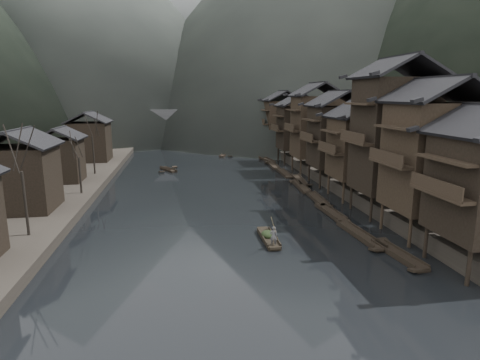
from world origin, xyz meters
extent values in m
plane|color=black|center=(0.00, 0.00, 0.00)|extent=(300.00, 300.00, 0.00)
cube|color=#2D2823|center=(35.00, 40.00, 0.90)|extent=(40.00, 200.00, 1.80)
cube|color=#2D2823|center=(-35.00, 40.00, 0.60)|extent=(40.00, 200.00, 1.20)
cylinder|color=black|center=(14.20, -10.40, 1.30)|extent=(0.30, 0.30, 2.90)
cylinder|color=black|center=(14.20, -5.60, 1.30)|extent=(0.30, 0.30, 2.90)
cylinder|color=black|center=(16.95, -5.60, 1.30)|extent=(0.30, 0.30, 2.90)
cube|color=black|center=(13.30, -8.00, 5.82)|extent=(1.20, 5.70, 0.25)
cylinder|color=black|center=(14.20, -3.40, 1.30)|extent=(0.30, 0.30, 2.90)
cylinder|color=black|center=(14.20, 1.40, 1.30)|extent=(0.30, 0.30, 2.90)
cylinder|color=black|center=(16.95, -3.40, 1.30)|extent=(0.30, 0.30, 2.90)
cylinder|color=black|center=(16.95, 1.40, 1.30)|extent=(0.30, 0.30, 2.90)
cube|color=black|center=(17.30, -1.00, 7.24)|extent=(7.00, 6.00, 9.28)
cube|color=black|center=(13.30, -1.00, 6.78)|extent=(1.20, 5.70, 0.25)
cylinder|color=black|center=(14.20, 3.60, 1.30)|extent=(0.30, 0.30, 2.90)
cylinder|color=black|center=(14.20, 8.40, 1.30)|extent=(0.30, 0.30, 2.90)
cylinder|color=black|center=(16.95, 3.60, 1.30)|extent=(0.30, 0.30, 2.90)
cylinder|color=black|center=(16.95, 8.40, 1.30)|extent=(0.30, 0.30, 2.90)
cube|color=black|center=(17.30, 6.00, 8.40)|extent=(7.00, 6.00, 11.59)
cube|color=black|center=(13.30, 6.00, 7.82)|extent=(1.20, 5.70, 0.25)
cylinder|color=black|center=(14.20, 10.60, 1.30)|extent=(0.30, 0.30, 2.90)
cylinder|color=black|center=(14.20, 15.40, 1.30)|extent=(0.30, 0.30, 2.90)
cylinder|color=black|center=(16.95, 10.60, 1.30)|extent=(0.30, 0.30, 2.90)
cylinder|color=black|center=(16.95, 15.40, 1.30)|extent=(0.30, 0.30, 2.90)
cube|color=black|center=(17.30, 13.00, 6.22)|extent=(7.00, 6.00, 7.25)
cube|color=black|center=(13.30, 13.00, 5.86)|extent=(1.20, 5.70, 0.25)
cylinder|color=black|center=(14.20, 18.60, 1.30)|extent=(0.30, 0.30, 2.90)
cylinder|color=black|center=(14.20, 23.40, 1.30)|extent=(0.30, 0.30, 2.90)
cylinder|color=black|center=(16.95, 18.60, 1.30)|extent=(0.30, 0.30, 2.90)
cylinder|color=black|center=(16.95, 23.40, 1.30)|extent=(0.30, 0.30, 2.90)
cube|color=black|center=(17.30, 21.00, 6.79)|extent=(7.00, 6.00, 8.39)
cube|color=black|center=(13.30, 21.00, 6.37)|extent=(1.20, 5.70, 0.25)
cylinder|color=black|center=(14.20, 27.60, 1.30)|extent=(0.30, 0.30, 2.90)
cylinder|color=black|center=(14.20, 32.40, 1.30)|extent=(0.30, 0.30, 2.90)
cylinder|color=black|center=(16.95, 27.60, 1.30)|extent=(0.30, 0.30, 2.90)
cylinder|color=black|center=(16.95, 32.40, 1.30)|extent=(0.30, 0.30, 2.90)
cube|color=black|center=(17.30, 30.00, 7.46)|extent=(7.00, 6.00, 9.72)
cube|color=black|center=(13.30, 30.00, 6.97)|extent=(1.20, 5.70, 0.25)
cylinder|color=black|center=(14.20, 37.60, 1.30)|extent=(0.30, 0.30, 2.90)
cylinder|color=black|center=(14.20, 42.40, 1.30)|extent=(0.30, 0.30, 2.90)
cylinder|color=black|center=(16.95, 37.60, 1.30)|extent=(0.30, 0.30, 2.90)
cylinder|color=black|center=(16.95, 42.40, 1.30)|extent=(0.30, 0.30, 2.90)
cube|color=black|center=(17.30, 40.00, 6.54)|extent=(7.00, 6.00, 7.89)
cube|color=black|center=(13.30, 40.00, 6.15)|extent=(1.20, 5.70, 0.25)
cylinder|color=black|center=(14.20, 49.60, 1.30)|extent=(0.30, 0.30, 2.90)
cylinder|color=black|center=(14.20, 54.40, 1.30)|extent=(0.30, 0.30, 2.90)
cylinder|color=black|center=(16.95, 49.60, 1.30)|extent=(0.30, 0.30, 2.90)
cylinder|color=black|center=(16.95, 54.40, 1.30)|extent=(0.30, 0.30, 2.90)
cube|color=black|center=(17.30, 52.00, 6.94)|extent=(7.00, 6.00, 8.67)
cube|color=black|center=(13.30, 52.00, 6.50)|extent=(1.20, 5.70, 0.25)
cube|color=black|center=(-20.50, 10.00, 4.45)|extent=(6.00, 6.00, 6.50)
cube|color=black|center=(-20.50, 24.00, 4.10)|extent=(5.00, 5.00, 5.80)
cube|color=black|center=(-20.50, 42.00, 4.60)|extent=(6.50, 6.50, 6.80)
cylinder|color=black|center=(-17.00, 1.73, 3.93)|extent=(0.24, 0.24, 5.47)
cylinder|color=black|center=(-17.00, 16.57, 3.37)|extent=(0.24, 0.24, 4.35)
cylinder|color=black|center=(-17.00, 28.95, 4.00)|extent=(0.24, 0.24, 5.60)
cube|color=black|center=(12.24, -5.13, 0.15)|extent=(1.69, 6.24, 0.30)
cube|color=black|center=(12.24, -5.13, 0.33)|extent=(1.74, 6.12, 0.10)
cube|color=black|center=(12.53, -2.19, 0.29)|extent=(1.00, 0.85, 0.33)
cube|color=black|center=(11.96, -8.07, 0.29)|extent=(1.00, 0.85, 0.33)
cube|color=black|center=(11.24, -0.41, 0.15)|extent=(1.60, 7.41, 0.30)
cube|color=black|center=(11.24, -0.41, 0.33)|extent=(1.64, 7.26, 0.10)
cube|color=black|center=(11.48, 3.11, 0.29)|extent=(0.99, 0.96, 0.36)
cube|color=black|center=(11.00, -3.93, 0.29)|extent=(0.99, 0.96, 0.36)
cube|color=black|center=(11.22, 6.83, 0.15)|extent=(1.38, 6.49, 0.30)
cube|color=black|center=(11.22, 6.83, 0.33)|extent=(1.43, 6.36, 0.10)
cube|color=black|center=(11.36, 9.92, 0.29)|extent=(0.97, 0.83, 0.34)
cube|color=black|center=(11.09, 3.74, 0.29)|extent=(0.97, 0.83, 0.34)
cube|color=black|center=(11.69, 12.47, 0.15)|extent=(1.41, 6.93, 0.30)
cube|color=black|center=(11.69, 12.47, 0.33)|extent=(1.46, 6.79, 0.10)
cube|color=black|center=(11.54, 15.77, 0.29)|extent=(0.97, 0.89, 0.35)
cube|color=black|center=(11.84, 9.17, 0.29)|extent=(0.97, 0.89, 0.35)
cube|color=black|center=(11.70, 19.10, 0.15)|extent=(1.54, 7.14, 0.30)
cube|color=black|center=(11.70, 19.10, 0.33)|extent=(1.58, 7.00, 0.10)
cube|color=black|center=(11.49, 22.49, 0.29)|extent=(0.99, 0.93, 0.35)
cube|color=black|center=(11.91, 15.71, 0.29)|extent=(0.99, 0.93, 0.35)
cube|color=black|center=(12.76, 23.53, 0.15)|extent=(1.83, 7.36, 0.30)
cube|color=black|center=(12.76, 23.53, 0.33)|extent=(1.87, 7.22, 0.10)
cube|color=black|center=(12.41, 27.01, 0.29)|extent=(1.02, 0.98, 0.36)
cube|color=black|center=(13.11, 20.05, 0.29)|extent=(1.02, 0.98, 0.36)
cube|color=black|center=(11.87, 28.99, 0.15)|extent=(1.32, 7.29, 0.30)
cube|color=black|center=(11.87, 28.99, 0.33)|extent=(1.37, 7.14, 0.10)
cube|color=black|center=(11.76, 32.47, 0.29)|extent=(0.96, 0.92, 0.36)
cube|color=black|center=(11.97, 25.51, 0.29)|extent=(0.96, 0.92, 0.36)
cube|color=black|center=(11.75, 36.14, 0.15)|extent=(1.45, 6.65, 0.30)
cube|color=black|center=(11.75, 36.14, 0.33)|extent=(1.50, 6.53, 0.10)
cube|color=black|center=(11.59, 39.31, 0.29)|extent=(0.98, 0.86, 0.34)
cube|color=black|center=(11.92, 32.97, 0.29)|extent=(0.98, 0.86, 0.34)
cube|color=black|center=(11.92, 42.98, 0.15)|extent=(2.13, 7.76, 0.30)
cube|color=black|center=(11.92, 42.98, 0.33)|extent=(2.16, 7.61, 0.10)
cube|color=black|center=(12.42, 46.63, 0.29)|extent=(1.05, 1.06, 0.37)
cube|color=black|center=(11.42, 39.33, 0.29)|extent=(1.05, 1.06, 0.37)
cube|color=black|center=(11.48, 47.85, 0.15)|extent=(1.11, 7.21, 0.30)
cube|color=black|center=(11.48, 47.85, 0.33)|extent=(1.16, 7.07, 0.10)
cube|color=black|center=(11.49, 51.31, 0.29)|extent=(0.94, 0.88, 0.36)
cube|color=black|center=(11.48, 44.39, 0.29)|extent=(0.94, 0.88, 0.36)
cube|color=black|center=(-6.70, 35.06, 0.15)|extent=(3.04, 4.68, 0.30)
cube|color=black|center=(-6.70, 35.06, 0.33)|extent=(3.05, 4.61, 0.10)
cube|color=black|center=(-5.67, 37.08, 0.29)|extent=(1.03, 0.91, 0.29)
cube|color=black|center=(-7.74, 33.03, 0.29)|extent=(1.03, 0.91, 0.29)
cube|color=black|center=(4.59, 50.72, 0.15)|extent=(2.80, 5.63, 0.30)
cube|color=black|center=(4.59, 50.72, 0.33)|extent=(2.81, 5.54, 0.10)
cube|color=black|center=(3.70, 53.27, 0.29)|extent=(1.03, 0.94, 0.32)
cube|color=black|center=(5.48, 48.18, 0.29)|extent=(1.03, 0.94, 0.32)
cube|color=black|center=(5.87, 56.20, 0.15)|extent=(4.04, 4.90, 0.30)
cube|color=black|center=(5.87, 56.20, 0.33)|extent=(4.02, 4.84, 0.10)
cube|color=black|center=(4.32, 58.26, 0.29)|extent=(1.08, 1.05, 0.31)
cube|color=black|center=(7.43, 54.14, 0.29)|extent=(1.08, 1.05, 0.31)
cube|color=black|center=(3.26, 74.23, 0.15)|extent=(2.98, 5.57, 0.30)
cube|color=black|center=(3.26, 74.23, 0.33)|extent=(2.99, 5.48, 0.10)
cube|color=black|center=(4.25, 76.73, 0.29)|extent=(1.05, 0.96, 0.32)
cube|color=black|center=(2.28, 71.74, 0.29)|extent=(1.05, 0.96, 0.32)
cube|color=#4C4C4F|center=(0.00, 72.00, 7.20)|extent=(40.00, 6.00, 1.60)
cube|color=#4C4C4F|center=(0.00, 69.30, 8.50)|extent=(40.00, 0.50, 1.00)
cube|color=#4C4C4F|center=(0.00, 74.70, 8.50)|extent=(40.00, 0.50, 1.00)
cube|color=#4C4C4F|center=(-14.00, 72.00, 3.20)|extent=(3.20, 6.00, 6.40)
cube|color=#4C4C4F|center=(-4.50, 72.00, 3.20)|extent=(3.20, 6.00, 6.40)
cube|color=#4C4C4F|center=(4.50, 72.00, 3.20)|extent=(3.20, 6.00, 6.40)
cube|color=#4C4C4F|center=(14.00, 72.00, 3.20)|extent=(3.20, 6.00, 6.40)
cone|color=gray|center=(0.00, 210.00, 61.01)|extent=(320.00, 320.00, 122.02)
cube|color=black|center=(2.89, -0.06, 0.15)|extent=(1.10, 4.99, 0.30)
cube|color=black|center=(2.89, -0.06, 0.33)|extent=(1.15, 4.89, 0.10)
cube|color=black|center=(2.90, 2.34, 0.29)|extent=(0.92, 0.63, 0.30)
cube|color=black|center=(2.89, -2.46, 0.29)|extent=(0.92, 0.63, 0.30)
ellipsoid|color=black|center=(2.89, 0.19, 0.80)|extent=(1.19, 1.56, 0.72)
imported|color=#5A595C|center=(2.89, -1.96, 1.30)|extent=(0.71, 0.55, 1.72)
cylinder|color=#8C7A51|center=(3.09, -1.96, 4.00)|extent=(1.54, 2.64, 3.69)
camera|label=1|loc=(-4.51, -32.69, 12.52)|focal=30.00mm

